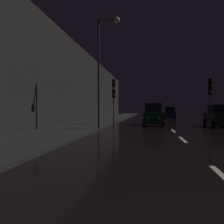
{
  "coord_description": "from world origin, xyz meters",
  "views": [
    {
      "loc": [
        -1.73,
        -2.11,
        1.61
      ],
      "look_at": [
        -4.79,
        14.89,
        1.35
      ],
      "focal_mm": 33.32,
      "sensor_mm": 36.0,
      "label": 1
    }
  ],
  "objects_px": {
    "streetlamp_overhead": "(104,58)",
    "car_parked_right_far": "(218,117)",
    "traffic_light_far_right": "(210,90)",
    "car_distant_taillights": "(169,113)",
    "car_approaching_headlights": "(153,115)",
    "traffic_light_far_left": "(114,92)"
  },
  "relations": [
    {
      "from": "traffic_light_far_left",
      "to": "streetlamp_overhead",
      "type": "bearing_deg",
      "value": -3.12
    },
    {
      "from": "traffic_light_far_left",
      "to": "car_parked_right_far",
      "type": "bearing_deg",
      "value": 82.59
    },
    {
      "from": "traffic_light_far_right",
      "to": "car_approaching_headlights",
      "type": "xyz_separation_m",
      "value": [
        -6.67,
        -4.98,
        -2.8
      ]
    },
    {
      "from": "traffic_light_far_left",
      "to": "car_distant_taillights",
      "type": "xyz_separation_m",
      "value": [
        6.77,
        13.63,
        -2.45
      ]
    },
    {
      "from": "streetlamp_overhead",
      "to": "car_distant_taillights",
      "type": "relative_size",
      "value": 2.19
    },
    {
      "from": "traffic_light_far_left",
      "to": "car_distant_taillights",
      "type": "bearing_deg",
      "value": 148.31
    },
    {
      "from": "traffic_light_far_left",
      "to": "streetlamp_overhead",
      "type": "distance_m",
      "value": 5.97
    },
    {
      "from": "traffic_light_far_right",
      "to": "car_approaching_headlights",
      "type": "relative_size",
      "value": 1.2
    },
    {
      "from": "car_approaching_headlights",
      "to": "car_parked_right_far",
      "type": "bearing_deg",
      "value": 83.6
    },
    {
      "from": "car_approaching_headlights",
      "to": "traffic_light_far_right",
      "type": "bearing_deg",
      "value": 126.75
    },
    {
      "from": "traffic_light_far_right",
      "to": "traffic_light_far_left",
      "type": "xyz_separation_m",
      "value": [
        -10.62,
        -5.27,
        -0.46
      ]
    },
    {
      "from": "streetlamp_overhead",
      "to": "car_approaching_headlights",
      "type": "bearing_deg",
      "value": 57.52
    },
    {
      "from": "streetlamp_overhead",
      "to": "traffic_light_far_right",
      "type": "bearing_deg",
      "value": 46.19
    },
    {
      "from": "car_parked_right_far",
      "to": "traffic_light_far_left",
      "type": "bearing_deg",
      "value": 87.88
    },
    {
      "from": "traffic_light_far_right",
      "to": "car_approaching_headlights",
      "type": "distance_m",
      "value": 8.78
    },
    {
      "from": "streetlamp_overhead",
      "to": "car_parked_right_far",
      "type": "bearing_deg",
      "value": 28.48
    },
    {
      "from": "streetlamp_overhead",
      "to": "car_distant_taillights",
      "type": "distance_m",
      "value": 20.8
    },
    {
      "from": "car_parked_right_far",
      "to": "traffic_light_far_right",
      "type": "bearing_deg",
      "value": -8.08
    },
    {
      "from": "traffic_light_far_right",
      "to": "car_parked_right_far",
      "type": "distance_m",
      "value": 6.38
    },
    {
      "from": "streetlamp_overhead",
      "to": "car_distant_taillights",
      "type": "xyz_separation_m",
      "value": [
        6.56,
        19.2,
        -4.57
      ]
    },
    {
      "from": "traffic_light_far_left",
      "to": "car_distant_taillights",
      "type": "height_order",
      "value": "traffic_light_far_left"
    },
    {
      "from": "streetlamp_overhead",
      "to": "car_parked_right_far",
      "type": "relative_size",
      "value": 2.12
    }
  ]
}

